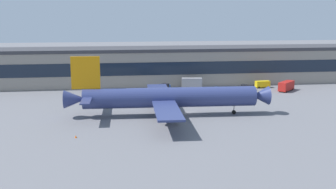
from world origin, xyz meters
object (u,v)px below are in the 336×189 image
object	(u,v)px
airliner	(167,97)
baggage_tug	(165,87)
crew_van	(262,84)
follow_me_car	(248,87)
stair_truck	(162,89)
catering_truck	(192,83)
pushback_tractor	(219,90)
fuel_truck	(286,86)
traffic_cone_0	(76,136)

from	to	relation	value
airliner	baggage_tug	bearing A→B (deg)	83.22
crew_van	follow_me_car	size ratio (longest dim) A/B	1.18
stair_truck	catering_truck	size ratio (longest dim) A/B	0.82
stair_truck	catering_truck	distance (m)	14.91
catering_truck	follow_me_car	bearing A→B (deg)	-10.09
stair_truck	baggage_tug	xyz separation A→B (m)	(2.12, 9.07, -0.89)
crew_van	follow_me_car	distance (m)	7.36
airliner	baggage_tug	xyz separation A→B (m)	(4.58, 38.53, -3.88)
follow_me_car	crew_van	bearing A→B (deg)	25.82
crew_van	pushback_tractor	size ratio (longest dim) A/B	1.00
crew_van	follow_me_car	world-z (taller)	crew_van
fuel_truck	follow_me_car	bearing A→B (deg)	162.69
crew_van	stair_truck	distance (m)	39.19
airliner	traffic_cone_0	xyz separation A→B (m)	(-22.66, -17.60, -4.66)
baggage_tug	traffic_cone_0	distance (m)	62.40
follow_me_car	fuel_truck	xyz separation A→B (m)	(12.86, -4.01, 0.79)
stair_truck	airliner	bearing A→B (deg)	-94.77
pushback_tractor	fuel_truck	distance (m)	24.66
stair_truck	follow_me_car	bearing A→B (deg)	9.42
stair_truck	baggage_tug	distance (m)	9.36
airliner	fuel_truck	distance (m)	56.19
crew_van	fuel_truck	xyz separation A→B (m)	(6.24, -7.21, 0.42)
pushback_tractor	stair_truck	xyz separation A→B (m)	(-19.86, -1.18, 0.93)
fuel_truck	traffic_cone_0	bearing A→B (deg)	-145.25
traffic_cone_0	crew_van	bearing A→B (deg)	41.21
airliner	pushback_tractor	size ratio (longest dim) A/B	10.26
catering_truck	traffic_cone_0	world-z (taller)	catering_truck
traffic_cone_0	baggage_tug	bearing A→B (deg)	64.11
catering_truck	stair_truck	bearing A→B (deg)	-144.14
airliner	catering_truck	bearing A→B (deg)	69.16
catering_truck	baggage_tug	world-z (taller)	catering_truck
traffic_cone_0	fuel_truck	bearing A→B (deg)	34.75
pushback_tractor	catering_truck	size ratio (longest dim) A/B	0.71
follow_me_car	traffic_cone_0	distance (m)	77.19
pushback_tractor	catering_truck	distance (m)	10.91
crew_van	traffic_cone_0	world-z (taller)	crew_van
crew_van	fuel_truck	world-z (taller)	fuel_truck
follow_me_car	airliner	bearing A→B (deg)	-134.49
pushback_tractor	baggage_tug	distance (m)	19.41
pushback_tractor	crew_van	bearing A→B (deg)	21.56
fuel_truck	traffic_cone_0	size ratio (longest dim) A/B	12.83
stair_truck	pushback_tractor	bearing A→B (deg)	3.40
follow_me_car	pushback_tractor	bearing A→B (deg)	-160.96
pushback_tractor	traffic_cone_0	world-z (taller)	pushback_tractor
crew_van	catering_truck	xyz separation A→B (m)	(-26.18, 0.28, 0.83)
crew_van	follow_me_car	xyz separation A→B (m)	(-6.62, -3.20, -0.37)
stair_truck	catering_truck	world-z (taller)	catering_truck
airliner	stair_truck	distance (m)	29.71
follow_me_car	baggage_tug	world-z (taller)	same
pushback_tractor	airliner	bearing A→B (deg)	-126.06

